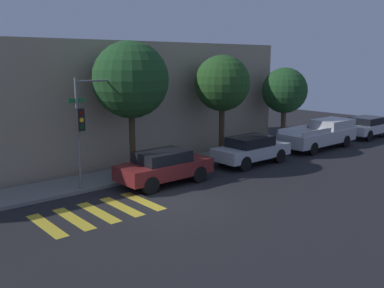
% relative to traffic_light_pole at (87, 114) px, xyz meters
% --- Properties ---
extents(ground_plane, '(60.00, 60.00, 0.00)m').
position_rel_traffic_light_pole_xyz_m(ground_plane, '(1.59, -3.37, -3.22)').
color(ground_plane, black).
extents(sidewalk, '(26.00, 2.34, 0.14)m').
position_rel_traffic_light_pole_xyz_m(sidewalk, '(1.59, 1.00, -3.15)').
color(sidewalk, slate).
rests_on(sidewalk, ground).
extents(building_row, '(26.00, 6.00, 6.32)m').
position_rel_traffic_light_pole_xyz_m(building_row, '(1.59, 5.57, -0.07)').
color(building_row, gray).
rests_on(building_row, ground).
extents(crosswalk, '(4.26, 2.60, 0.00)m').
position_rel_traffic_light_pole_xyz_m(crosswalk, '(-1.05, -2.57, -3.22)').
color(crosswalk, gold).
rests_on(crosswalk, ground).
extents(traffic_light_pole, '(2.17, 0.56, 4.70)m').
position_rel_traffic_light_pole_xyz_m(traffic_light_pole, '(0.00, 0.00, 0.00)').
color(traffic_light_pole, slate).
rests_on(traffic_light_pole, ground).
extents(sedan_near_corner, '(4.25, 1.81, 1.50)m').
position_rel_traffic_light_pole_xyz_m(sedan_near_corner, '(2.89, -1.27, -2.42)').
color(sedan_near_corner, maroon).
rests_on(sedan_near_corner, ground).
extents(sedan_middle, '(4.37, 1.79, 1.48)m').
position_rel_traffic_light_pole_xyz_m(sedan_middle, '(8.57, -1.27, -2.43)').
color(sedan_middle, '#B7BABF').
rests_on(sedan_middle, ground).
extents(pickup_truck, '(5.66, 1.96, 1.69)m').
position_rel_traffic_light_pole_xyz_m(pickup_truck, '(14.99, -1.27, -2.34)').
color(pickup_truck, '#BCBCC1').
rests_on(pickup_truck, ground).
extents(sedan_far_end, '(4.31, 1.88, 1.45)m').
position_rel_traffic_light_pole_xyz_m(sedan_far_end, '(20.76, -1.27, -2.44)').
color(sedan_far_end, silver).
rests_on(sedan_far_end, ground).
extents(tree_near_corner, '(3.49, 3.49, 6.25)m').
position_rel_traffic_light_pole_xyz_m(tree_near_corner, '(2.59, 0.77, 1.26)').
color(tree_near_corner, '#42301E').
rests_on(tree_near_corner, ground).
extents(tree_midblock, '(3.02, 3.02, 5.66)m').
position_rel_traffic_light_pole_xyz_m(tree_midblock, '(8.39, 0.77, 0.90)').
color(tree_midblock, '#42301E').
rests_on(tree_midblock, ground).
extents(tree_far_end, '(2.83, 2.83, 4.93)m').
position_rel_traffic_light_pole_xyz_m(tree_far_end, '(13.86, 0.77, 0.26)').
color(tree_far_end, brown).
rests_on(tree_far_end, ground).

